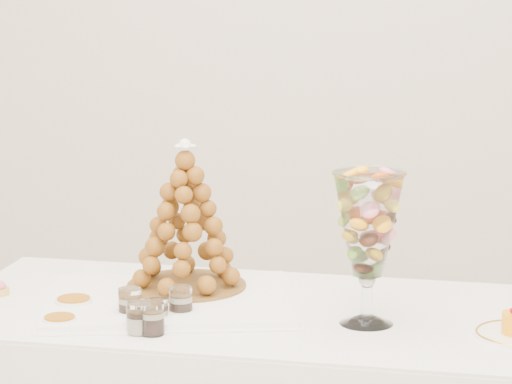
# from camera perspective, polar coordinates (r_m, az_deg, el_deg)

# --- Properties ---
(lace_tray) EXTENTS (0.70, 0.58, 0.02)m
(lace_tray) POSITION_cam_1_polar(r_m,az_deg,el_deg) (3.06, -4.09, -5.13)
(lace_tray) COLOR white
(lace_tray) RESTS_ON buffet_table
(macaron_vase) EXTENTS (0.17, 0.17, 0.37)m
(macaron_vase) POSITION_cam_1_polar(r_m,az_deg,el_deg) (2.86, 5.30, -1.62)
(macaron_vase) COLOR white
(macaron_vase) RESTS_ON buffet_table
(verrine_a) EXTENTS (0.06, 0.06, 0.08)m
(verrine_a) POSITION_cam_1_polar(r_m,az_deg,el_deg) (2.95, -5.94, -5.26)
(verrine_a) COLOR white
(verrine_a) RESTS_ON buffet_table
(verrine_b) EXTENTS (0.05, 0.05, 0.06)m
(verrine_b) POSITION_cam_1_polar(r_m,az_deg,el_deg) (2.91, -4.62, -5.59)
(verrine_b) COLOR white
(verrine_b) RESTS_ON buffet_table
(verrine_c) EXTENTS (0.06, 0.06, 0.08)m
(verrine_c) POSITION_cam_1_polar(r_m,az_deg,el_deg) (2.95, -3.57, -5.22)
(verrine_c) COLOR white
(verrine_c) RESTS_ON buffet_table
(verrine_d) EXTENTS (0.06, 0.06, 0.07)m
(verrine_d) POSITION_cam_1_polar(r_m,az_deg,el_deg) (2.84, -5.56, -5.92)
(verrine_d) COLOR white
(verrine_d) RESTS_ON buffet_table
(verrine_e) EXTENTS (0.06, 0.06, 0.08)m
(verrine_e) POSITION_cam_1_polar(r_m,az_deg,el_deg) (2.83, -4.91, -5.97)
(verrine_e) COLOR white
(verrine_e) RESTS_ON buffet_table
(ramekin_back) EXTENTS (0.09, 0.09, 0.03)m
(ramekin_back) POSITION_cam_1_polar(r_m,az_deg,el_deg) (3.04, -8.57, -5.26)
(ramekin_back) COLOR white
(ramekin_back) RESTS_ON buffet_table
(ramekin_front) EXTENTS (0.08, 0.08, 0.03)m
(ramekin_front) POSITION_cam_1_polar(r_m,az_deg,el_deg) (2.91, -9.22, -6.09)
(ramekin_front) COLOR white
(ramekin_front) RESTS_ON buffet_table
(croquembouche) EXTENTS (0.31, 0.31, 0.39)m
(croquembouche) POSITION_cam_1_polar(r_m,az_deg,el_deg) (3.10, -3.33, -1.12)
(croquembouche) COLOR brown
(croquembouche) RESTS_ON lace_tray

